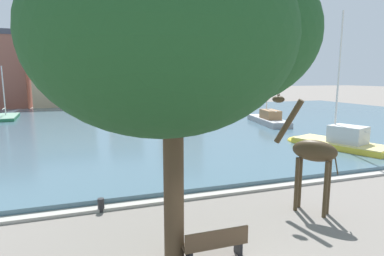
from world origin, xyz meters
name	(u,v)px	position (x,y,z in m)	size (l,w,h in m)	color
harbor_water	(119,125)	(0.00, 26.66, 0.15)	(83.22, 40.09, 0.31)	#476675
quay_edge_coping	(172,199)	(0.00, 6.36, 0.06)	(83.22, 0.50, 0.12)	#ADA89E
giraffe_statue	(310,152)	(4.50, 3.81, 2.23)	(1.75, 2.23, 4.37)	#42331E
sailboat_orange	(210,108)	(13.15, 34.95, 0.66)	(4.37, 8.81, 8.11)	orange
sailboat_grey	(266,120)	(14.32, 22.63, 0.58)	(3.26, 8.45, 7.63)	#939399
sailboat_green	(6,118)	(-11.70, 35.27, 0.35)	(2.83, 7.36, 6.15)	#236B42
sailboat_yellow	(335,142)	(12.61, 11.26, 0.59)	(4.38, 7.15, 9.08)	gold
shade_tree	(172,34)	(-1.03, 2.27, 5.95)	(7.46, 7.50, 8.05)	brown
mooring_bollard	(101,205)	(-2.74, 6.21, 0.25)	(0.24, 0.24, 0.50)	#232326
park_bench	(215,243)	(0.03, 1.95, 0.49)	(1.80, 0.44, 0.92)	brown
townhouse_end_terrace	(7,70)	(-14.61, 52.14, 6.00)	(6.43, 6.71, 11.96)	#8E5142
townhouse_tall_gabled	(65,80)	(-6.04, 49.41, 4.40)	(9.05, 5.68, 8.77)	tan
townhouse_corner_house	(124,78)	(3.57, 52.09, 4.84)	(5.32, 7.04, 9.65)	tan
townhouse_wide_warehouse	(180,66)	(13.94, 52.10, 6.87)	(6.44, 8.11, 13.70)	tan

